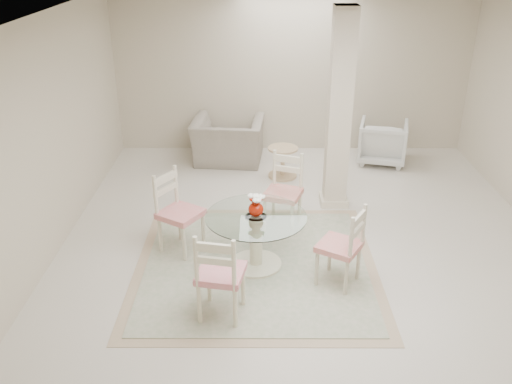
{
  "coord_description": "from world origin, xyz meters",
  "views": [
    {
      "loc": [
        -0.59,
        -5.63,
        3.46
      ],
      "look_at": [
        -0.6,
        -0.13,
        0.85
      ],
      "focal_mm": 38.0,
      "sensor_mm": 36.0,
      "label": 1
    }
  ],
  "objects_px": {
    "dining_chair_west": "(175,206)",
    "dining_table": "(256,241)",
    "dining_chair_east": "(346,241)",
    "column": "(339,112)",
    "armchair_white": "(383,142)",
    "dining_chair_north": "(285,186)",
    "dining_chair_south": "(219,270)",
    "red_vase": "(256,206)",
    "recliner_taupe": "(228,141)",
    "side_table": "(283,163)"
  },
  "relations": [
    {
      "from": "dining_chair_west",
      "to": "dining_chair_east",
      "type": "bearing_deg",
      "value": -79.7
    },
    {
      "from": "red_vase",
      "to": "dining_chair_east",
      "type": "distance_m",
      "value": 1.04
    },
    {
      "from": "dining_chair_west",
      "to": "recliner_taupe",
      "type": "xyz_separation_m",
      "value": [
        0.48,
        2.82,
        -0.21
      ]
    },
    {
      "from": "column",
      "to": "side_table",
      "type": "bearing_deg",
      "value": 126.42
    },
    {
      "from": "dining_table",
      "to": "dining_chair_north",
      "type": "bearing_deg",
      "value": 69.25
    },
    {
      "from": "dining_chair_east",
      "to": "dining_chair_south",
      "type": "relative_size",
      "value": 0.95
    },
    {
      "from": "dining_table",
      "to": "dining_chair_south",
      "type": "distance_m",
      "value": 1.05
    },
    {
      "from": "dining_chair_north",
      "to": "side_table",
      "type": "distance_m",
      "value": 1.65
    },
    {
      "from": "dining_chair_north",
      "to": "recliner_taupe",
      "type": "xyz_separation_m",
      "value": [
        -0.83,
        2.24,
        -0.21
      ]
    },
    {
      "from": "column",
      "to": "red_vase",
      "type": "height_order",
      "value": "column"
    },
    {
      "from": "dining_chair_west",
      "to": "dining_chair_south",
      "type": "bearing_deg",
      "value": -124.0
    },
    {
      "from": "dining_table",
      "to": "recliner_taupe",
      "type": "relative_size",
      "value": 0.99
    },
    {
      "from": "side_table",
      "to": "dining_chair_north",
      "type": "bearing_deg",
      "value": -91.81
    },
    {
      "from": "dining_chair_west",
      "to": "red_vase",
      "type": "bearing_deg",
      "value": -79.75
    },
    {
      "from": "dining_chair_north",
      "to": "dining_chair_south",
      "type": "xyz_separation_m",
      "value": [
        -0.71,
        -1.91,
        -0.0
      ]
    },
    {
      "from": "side_table",
      "to": "dining_chair_west",
      "type": "bearing_deg",
      "value": -121.85
    },
    {
      "from": "armchair_white",
      "to": "dining_chair_east",
      "type": "bearing_deg",
      "value": 86.13
    },
    {
      "from": "dining_table",
      "to": "red_vase",
      "type": "height_order",
      "value": "red_vase"
    },
    {
      "from": "armchair_white",
      "to": "dining_chair_south",
      "type": "bearing_deg",
      "value": 73.51
    },
    {
      "from": "column",
      "to": "dining_chair_south",
      "type": "relative_size",
      "value": 2.47
    },
    {
      "from": "column",
      "to": "dining_chair_north",
      "type": "height_order",
      "value": "column"
    },
    {
      "from": "dining_table",
      "to": "dining_chair_west",
      "type": "relative_size",
      "value": 1.02
    },
    {
      "from": "dining_table",
      "to": "red_vase",
      "type": "distance_m",
      "value": 0.45
    },
    {
      "from": "red_vase",
      "to": "recliner_taupe",
      "type": "distance_m",
      "value": 3.26
    },
    {
      "from": "column",
      "to": "dining_chair_west",
      "type": "bearing_deg",
      "value": -148.48
    },
    {
      "from": "dining_chair_east",
      "to": "dining_table",
      "type": "bearing_deg",
      "value": -80.41
    },
    {
      "from": "dining_chair_north",
      "to": "recliner_taupe",
      "type": "relative_size",
      "value": 0.96
    },
    {
      "from": "dining_table",
      "to": "side_table",
      "type": "bearing_deg",
      "value": 80.87
    },
    {
      "from": "column",
      "to": "dining_chair_north",
      "type": "bearing_deg",
      "value": -137.48
    },
    {
      "from": "dining_chair_south",
      "to": "dining_chair_west",
      "type": "bearing_deg",
      "value": -55.09
    },
    {
      "from": "dining_chair_east",
      "to": "armchair_white",
      "type": "relative_size",
      "value": 1.33
    },
    {
      "from": "column",
      "to": "dining_chair_north",
      "type": "distance_m",
      "value": 1.27
    },
    {
      "from": "column",
      "to": "side_table",
      "type": "height_order",
      "value": "column"
    },
    {
      "from": "dining_chair_south",
      "to": "recliner_taupe",
      "type": "relative_size",
      "value": 0.96
    },
    {
      "from": "dining_chair_north",
      "to": "armchair_white",
      "type": "bearing_deg",
      "value": 71.83
    },
    {
      "from": "dining_chair_west",
      "to": "dining_table",
      "type": "bearing_deg",
      "value": -79.75
    },
    {
      "from": "dining_chair_east",
      "to": "side_table",
      "type": "xyz_separation_m",
      "value": [
        -0.53,
        2.94,
        -0.32
      ]
    },
    {
      "from": "side_table",
      "to": "recliner_taupe",
      "type": "bearing_deg",
      "value": 144.61
    },
    {
      "from": "red_vase",
      "to": "column",
      "type": "bearing_deg",
      "value": 56.02
    },
    {
      "from": "dining_chair_west",
      "to": "column",
      "type": "bearing_deg",
      "value": -26.63
    },
    {
      "from": "dining_chair_east",
      "to": "recliner_taupe",
      "type": "height_order",
      "value": "dining_chair_east"
    },
    {
      "from": "dining_chair_east",
      "to": "dining_chair_west",
      "type": "bearing_deg",
      "value": -80.46
    },
    {
      "from": "armchair_white",
      "to": "dining_table",
      "type": "bearing_deg",
      "value": 70.74
    },
    {
      "from": "red_vase",
      "to": "side_table",
      "type": "xyz_separation_m",
      "value": [
        0.41,
        2.57,
        -0.56
      ]
    },
    {
      "from": "red_vase",
      "to": "dining_table",
      "type": "bearing_deg",
      "value": 161.57
    },
    {
      "from": "dining_table",
      "to": "dining_chair_west",
      "type": "xyz_separation_m",
      "value": [
        -0.95,
        0.38,
        0.25
      ]
    },
    {
      "from": "dining_chair_north",
      "to": "dining_chair_west",
      "type": "height_order",
      "value": "dining_chair_west"
    },
    {
      "from": "column",
      "to": "recliner_taupe",
      "type": "xyz_separation_m",
      "value": [
        -1.57,
        1.56,
        -0.98
      ]
    },
    {
      "from": "dining_chair_west",
      "to": "recliner_taupe",
      "type": "height_order",
      "value": "dining_chair_west"
    },
    {
      "from": "column",
      "to": "dining_chair_south",
      "type": "distance_m",
      "value": 3.07
    }
  ]
}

